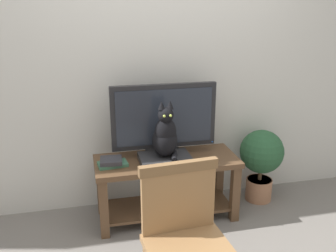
# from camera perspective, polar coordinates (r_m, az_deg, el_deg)

# --- Properties ---
(ground_plane) EXTENTS (12.00, 12.00, 0.00)m
(ground_plane) POSITION_cam_1_polar(r_m,az_deg,el_deg) (3.02, 1.92, -18.48)
(ground_plane) COLOR slate
(back_wall) EXTENTS (7.00, 0.12, 2.80)m
(back_wall) POSITION_cam_1_polar(r_m,az_deg,el_deg) (3.34, -1.95, 11.30)
(back_wall) COLOR beige
(back_wall) RESTS_ON ground
(tv_stand) EXTENTS (1.20, 0.49, 0.55)m
(tv_stand) POSITION_cam_1_polar(r_m,az_deg,el_deg) (3.26, -0.20, -7.87)
(tv_stand) COLOR #513823
(tv_stand) RESTS_ON ground
(tv) EXTENTS (0.89, 0.20, 0.62)m
(tv) POSITION_cam_1_polar(r_m,az_deg,el_deg) (3.17, -0.61, 1.11)
(tv) COLOR black
(tv) RESTS_ON tv_stand
(media_box) EXTENTS (0.42, 0.29, 0.05)m
(media_box) POSITION_cam_1_polar(r_m,az_deg,el_deg) (3.13, -0.48, -4.94)
(media_box) COLOR #2D2D30
(media_box) RESTS_ON tv_stand
(cat) EXTENTS (0.21, 0.28, 0.48)m
(cat) POSITION_cam_1_polar(r_m,az_deg,el_deg) (3.04, -0.41, -1.41)
(cat) COLOR black
(cat) RESTS_ON media_box
(wooden_chair) EXTENTS (0.50, 0.50, 0.95)m
(wooden_chair) POSITION_cam_1_polar(r_m,az_deg,el_deg) (2.20, 2.68, -15.95)
(wooden_chair) COLOR olive
(wooden_chair) RESTS_ON ground
(book_stack) EXTENTS (0.25, 0.17, 0.06)m
(book_stack) POSITION_cam_1_polar(r_m,az_deg,el_deg) (3.08, -8.48, -5.44)
(book_stack) COLOR #38664C
(book_stack) RESTS_ON tv_stand
(potted_plant) EXTENTS (0.40, 0.40, 0.69)m
(potted_plant) POSITION_cam_1_polar(r_m,az_deg,el_deg) (3.62, 13.89, -4.71)
(potted_plant) COLOR #9E6B4C
(potted_plant) RESTS_ON ground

